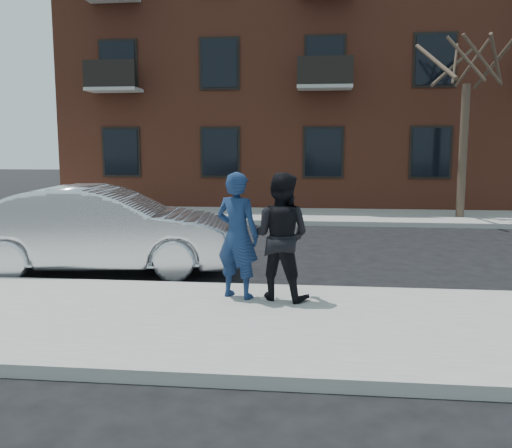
# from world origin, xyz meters

# --- Properties ---
(ground) EXTENTS (100.00, 100.00, 0.00)m
(ground) POSITION_xyz_m (0.00, 0.00, 0.00)
(ground) COLOR black
(ground) RESTS_ON ground
(near_sidewalk) EXTENTS (50.00, 3.50, 0.15)m
(near_sidewalk) POSITION_xyz_m (0.00, -0.25, 0.07)
(near_sidewalk) COLOR gray
(near_sidewalk) RESTS_ON ground
(near_curb) EXTENTS (50.00, 0.10, 0.15)m
(near_curb) POSITION_xyz_m (0.00, 1.55, 0.07)
(near_curb) COLOR #999691
(near_curb) RESTS_ON ground
(far_sidewalk) EXTENTS (50.00, 3.50, 0.15)m
(far_sidewalk) POSITION_xyz_m (0.00, 11.25, 0.07)
(far_sidewalk) COLOR gray
(far_sidewalk) RESTS_ON ground
(far_curb) EXTENTS (50.00, 0.10, 0.15)m
(far_curb) POSITION_xyz_m (0.00, 9.45, 0.07)
(far_curb) COLOR #999691
(far_curb) RESTS_ON ground
(apartment_building) EXTENTS (24.30, 10.30, 12.30)m
(apartment_building) POSITION_xyz_m (2.00, 18.00, 6.16)
(apartment_building) COLOR brown
(apartment_building) RESTS_ON ground
(street_tree) EXTENTS (3.60, 3.60, 6.80)m
(street_tree) POSITION_xyz_m (4.50, 11.00, 5.52)
(street_tree) COLOR #3D3124
(street_tree) RESTS_ON far_sidewalk
(silver_sedan) EXTENTS (5.19, 2.36, 1.65)m
(silver_sedan) POSITION_xyz_m (-4.17, 2.77, 0.83)
(silver_sedan) COLOR silver
(silver_sedan) RESTS_ON ground
(man_hoodie) EXTENTS (0.80, 0.67, 1.87)m
(man_hoodie) POSITION_xyz_m (-1.32, 0.79, 1.09)
(man_hoodie) COLOR navy
(man_hoodie) RESTS_ON near_sidewalk
(man_peacoat) EXTENTS (1.08, 0.95, 1.86)m
(man_peacoat) POSITION_xyz_m (-0.68, 0.79, 1.08)
(man_peacoat) COLOR black
(man_peacoat) RESTS_ON near_sidewalk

